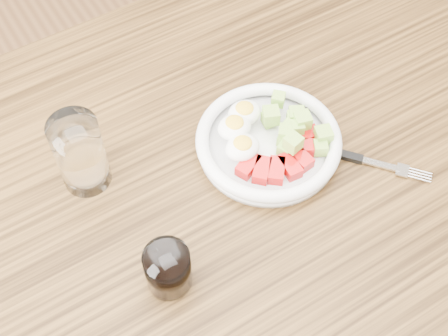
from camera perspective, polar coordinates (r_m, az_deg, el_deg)
The scene contains 5 objects.
dining_table at distance 1.06m, azimuth 0.74°, elevation -4.09°, with size 1.50×0.90×0.77m.
bowl at distance 1.00m, azimuth 4.08°, elevation 2.56°, with size 0.23×0.23×0.06m.
fork at distance 1.02m, azimuth 11.39°, elevation 1.04°, with size 0.15×0.17×0.01m.
water_glass at distance 0.95m, azimuth -13.02°, elevation 1.30°, with size 0.07×0.07×0.13m, color white.
coffee_glass at distance 0.87m, azimuth -5.15°, elevation -9.18°, with size 0.06×0.06×0.07m.
Camera 1 is at (-0.29, -0.44, 1.59)m, focal length 50.00 mm.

